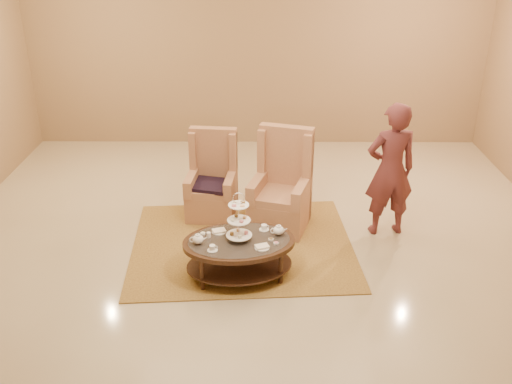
{
  "coord_description": "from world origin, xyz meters",
  "views": [
    {
      "loc": [
        0.05,
        -5.96,
        3.71
      ],
      "look_at": [
        0.01,
        0.2,
        0.77
      ],
      "focal_mm": 40.0,
      "sensor_mm": 36.0,
      "label": 1
    }
  ],
  "objects_px": {
    "armchair_left": "(213,187)",
    "tea_table": "(239,247)",
    "armchair_right": "(282,194)",
    "person": "(390,170)"
  },
  "relations": [
    {
      "from": "armchair_left",
      "to": "armchair_right",
      "type": "xyz_separation_m",
      "value": [
        0.94,
        -0.32,
        0.04
      ]
    },
    {
      "from": "armchair_left",
      "to": "armchair_right",
      "type": "relative_size",
      "value": 0.9
    },
    {
      "from": "person",
      "to": "tea_table",
      "type": "bearing_deg",
      "value": 20.72
    },
    {
      "from": "armchair_left",
      "to": "armchair_right",
      "type": "distance_m",
      "value": 0.99
    },
    {
      "from": "tea_table",
      "to": "person",
      "type": "xyz_separation_m",
      "value": [
        1.88,
        1.05,
        0.49
      ]
    },
    {
      "from": "armchair_left",
      "to": "tea_table",
      "type": "bearing_deg",
      "value": -69.53
    },
    {
      "from": "armchair_right",
      "to": "armchair_left",
      "type": "bearing_deg",
      "value": 178.11
    },
    {
      "from": "person",
      "to": "armchair_right",
      "type": "bearing_deg",
      "value": -17.02
    },
    {
      "from": "tea_table",
      "to": "armchair_right",
      "type": "bearing_deg",
      "value": 58.99
    },
    {
      "from": "tea_table",
      "to": "armchair_right",
      "type": "distance_m",
      "value": 1.36
    }
  ]
}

